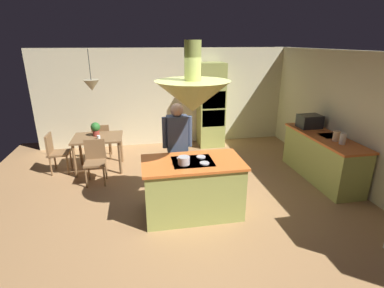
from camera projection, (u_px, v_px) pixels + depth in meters
The scene contains 19 objects.
ground at pixel (191, 206), 5.08m from camera, with size 8.16×8.16×0.00m, color #AD7F51.
wall_back at pixel (168, 97), 7.85m from camera, with size 6.80×0.10×2.55m, color beige.
wall_right at pixel (354, 120), 5.58m from camera, with size 0.10×7.20×2.55m, color beige.
kitchen_island at pixel (193, 187), 4.73m from camera, with size 1.60×0.89×0.95m.
counter_run_right at pixel (322, 157), 5.96m from camera, with size 0.73×2.05×0.93m.
oven_tower at pixel (211, 105), 7.72m from camera, with size 0.66×0.62×2.20m.
dining_table at pixel (98, 142), 6.33m from camera, with size 1.03×0.80×0.76m.
person_at_island at pixel (177, 144), 5.20m from camera, with size 0.53×0.23×1.71m.
range_hood at pixel (193, 94), 4.23m from camera, with size 1.10×1.10×1.00m.
pendant_light_over_table at pixel (92, 85), 5.93m from camera, with size 0.32×0.32×0.82m.
chair_facing_island at pixel (95, 158), 5.80m from camera, with size 0.40×0.40×0.87m.
chair_by_back_wall at pixel (102, 139), 6.95m from camera, with size 0.40×0.40×0.87m.
chair_at_corner at pixel (55, 150), 6.23m from camera, with size 0.40×0.40×0.87m.
potted_plant_on_table at pixel (96, 128), 6.30m from camera, with size 0.20×0.20×0.30m.
cup_on_table at pixel (99, 137), 6.10m from camera, with size 0.07×0.07×0.09m, color white.
canister_flour at pixel (343, 139), 5.31m from camera, with size 0.11×0.11×0.21m, color silver.
canister_sugar at pixel (336, 136), 5.48m from camera, with size 0.13×0.13×0.19m, color #E0B78C.
microwave_on_counter at pixel (310, 121), 6.32m from camera, with size 0.46×0.36×0.28m, color #232326.
cooking_pot_on_cooktop at pixel (184, 160), 4.41m from camera, with size 0.18×0.18×0.12m, color #B2B2B7.
Camera 1 is at (-0.78, -4.36, 2.71)m, focal length 27.31 mm.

